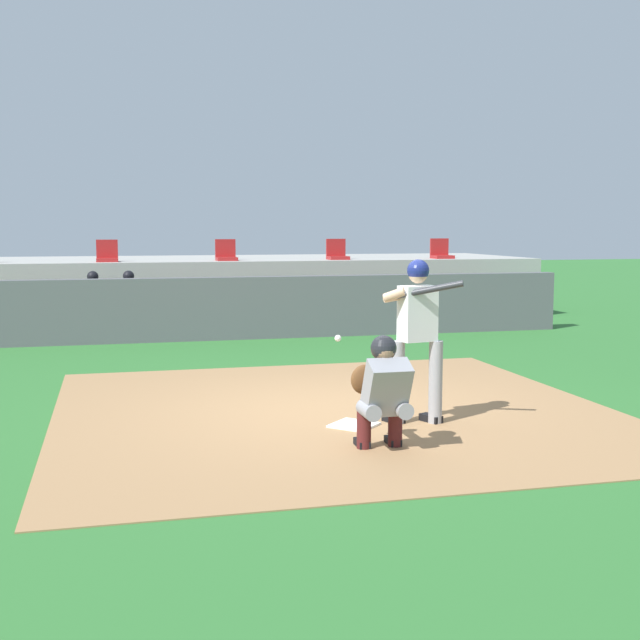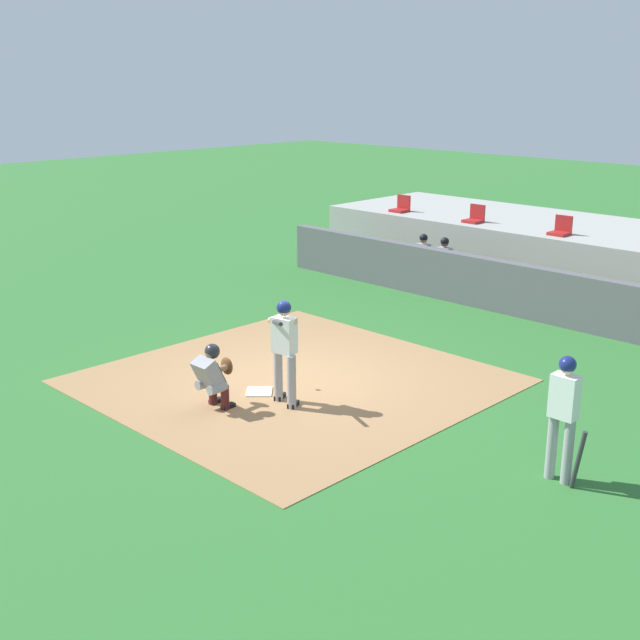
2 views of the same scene
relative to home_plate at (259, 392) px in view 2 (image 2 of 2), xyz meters
The scene contains 14 objects.
ground_plane 0.80m from the home_plate, 90.00° to the left, with size 80.00×80.00×0.00m, color #2D6B2D.
dirt_infield 0.80m from the home_plate, 90.00° to the left, with size 6.40×6.40×0.01m, color #9E754C.
home_plate is the anchor object (origin of this frame).
batter_at_plate 1.23m from the home_plate, ahead, with size 0.78×0.66×1.80m.
catcher_crouched 1.13m from the home_plate, 90.44° to the right, with size 0.48×1.74×1.13m.
on_deck_batter 5.43m from the home_plate, ahead, with size 0.58×0.23×1.79m.
dugout_wall 7.32m from the home_plate, 90.00° to the left, with size 13.00×0.30×1.20m, color #59595E.
dugout_bench 8.30m from the home_plate, 90.00° to the left, with size 11.80×0.44×0.45m, color olive.
dugout_player_0 8.66m from the home_plate, 109.43° to the left, with size 0.49×0.70×1.30m.
dugout_player_1 8.46m from the home_plate, 105.05° to the left, with size 0.49×0.70×1.30m.
stands_platform 11.72m from the home_plate, 90.00° to the left, with size 15.00×4.40×1.40m, color #9E9E99.
stadium_seat_0 11.53m from the home_plate, 117.06° to the left, with size 0.46×0.46×0.48m.
stadium_seat_1 10.61m from the home_plate, 104.33° to the left, with size 0.46×0.46×0.48m.
stadium_seat_2 10.29m from the home_plate, 90.00° to the left, with size 0.46×0.46×0.48m.
Camera 2 is at (9.99, -9.41, 5.28)m, focal length 45.75 mm.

